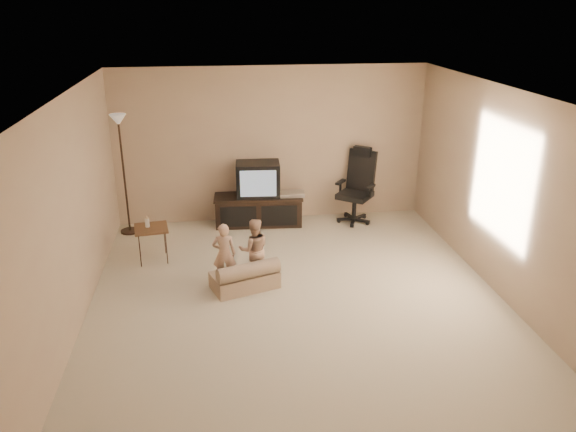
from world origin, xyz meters
The scene contains 9 objects.
floor centered at (0.00, 0.00, 0.00)m, with size 5.50×5.50×0.00m, color beige.
room_shell centered at (0.00, 0.00, 1.52)m, with size 5.50×5.50×5.50m.
tv_stand centered at (-0.24, 2.49, 0.43)m, with size 1.46×0.62×1.03m.
office_chair centered at (1.36, 2.41, 0.44)m, with size 0.79×0.79×1.22m.
side_table centered at (-1.84, 1.32, 0.48)m, with size 0.50×0.50×0.67m.
floor_lamp centered at (-2.30, 2.41, 1.36)m, with size 0.29×0.29×1.87m.
child_sofa centered at (-0.60, 0.29, 0.16)m, with size 0.92×0.70×0.40m.
toddler_left centered at (-0.86, 0.48, 0.41)m, with size 0.30×0.22×0.83m, color tan.
toddler_right centered at (-0.47, 0.56, 0.42)m, with size 0.41×0.22×0.84m, color tan.
Camera 1 is at (-0.93, -6.05, 3.43)m, focal length 35.00 mm.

